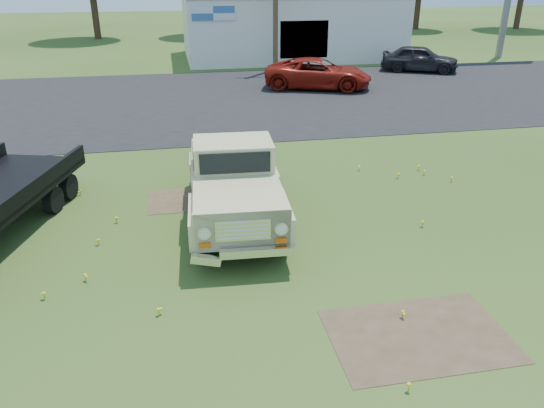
{
  "coord_description": "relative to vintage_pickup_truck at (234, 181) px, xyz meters",
  "views": [
    {
      "loc": [
        -2.31,
        -9.65,
        5.71
      ],
      "look_at": [
        -0.25,
        1.0,
        0.83
      ],
      "focal_mm": 35.0,
      "sensor_mm": 36.0,
      "label": 1
    }
  ],
  "objects": [
    {
      "name": "vintage_pickup_truck",
      "position": [
        0.0,
        0.0,
        0.0
      ],
      "size": [
        2.5,
        5.73,
        2.04
      ],
      "primitive_type": null,
      "rotation": [
        0.0,
        0.0,
        -0.06
      ],
      "color": "#C9BE87",
      "rests_on": "ground"
    },
    {
      "name": "red_pickup",
      "position": [
        6.08,
        14.42,
        -0.28
      ],
      "size": [
        5.83,
        4.07,
        1.48
      ],
      "primitive_type": "imported",
      "rotation": [
        0.0,
        0.0,
        1.23
      ],
      "color": "maroon",
      "rests_on": "ground"
    },
    {
      "name": "dark_sedan",
      "position": [
        13.2,
        17.86,
        -0.27
      ],
      "size": [
        4.71,
        3.53,
        1.49
      ],
      "primitive_type": "imported",
      "rotation": [
        0.0,
        0.0,
        1.11
      ],
      "color": "black",
      "rests_on": "ground"
    },
    {
      "name": "asphalt_lot",
      "position": [
        0.97,
        12.93,
        -1.02
      ],
      "size": [
        90.0,
        14.0,
        0.02
      ],
      "primitive_type": "cube",
      "color": "black",
      "rests_on": "ground"
    },
    {
      "name": "dirt_patch_a",
      "position": [
        2.47,
        -5.07,
        -1.02
      ],
      "size": [
        3.0,
        2.0,
        0.01
      ],
      "primitive_type": "cube",
      "color": "#463725",
      "rests_on": "ground"
    },
    {
      "name": "dirt_patch_b",
      "position": [
        -1.03,
        1.43,
        -1.02
      ],
      "size": [
        2.2,
        1.6,
        0.01
      ],
      "primitive_type": "cube",
      "color": "#463725",
      "rests_on": "ground"
    },
    {
      "name": "ground",
      "position": [
        0.97,
        -2.07,
        -1.02
      ],
      "size": [
        140.0,
        140.0,
        0.0
      ],
      "primitive_type": "plane",
      "color": "#2C4616",
      "rests_on": "ground"
    },
    {
      "name": "commercial_building",
      "position": [
        6.97,
        24.92,
        1.08
      ],
      "size": [
        14.2,
        8.2,
        4.15
      ],
      "color": "silver",
      "rests_on": "ground"
    }
  ]
}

